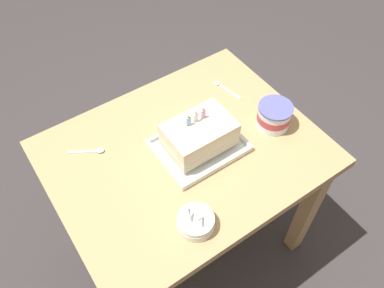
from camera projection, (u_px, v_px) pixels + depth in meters
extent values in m
plane|color=#383333|center=(187.00, 238.00, 1.99)|extent=(8.00, 8.00, 0.00)
cube|color=tan|center=(185.00, 154.00, 1.44)|extent=(0.96, 0.76, 0.04)
cube|color=tan|center=(308.00, 209.00, 1.71)|extent=(0.06, 0.06, 0.69)
cube|color=tan|center=(67.00, 199.00, 1.74)|extent=(0.06, 0.06, 0.69)
cube|color=tan|center=(219.00, 119.00, 2.03)|extent=(0.06, 0.06, 0.69)
cube|color=silver|center=(199.00, 147.00, 1.43)|extent=(0.30, 0.24, 0.01)
cube|color=silver|center=(218.00, 167.00, 1.36)|extent=(0.30, 0.01, 0.02)
cube|color=silver|center=(181.00, 125.00, 1.48)|extent=(0.30, 0.01, 0.02)
cube|color=silver|center=(164.00, 163.00, 1.37)|extent=(0.01, 0.22, 0.02)
cube|color=silver|center=(231.00, 127.00, 1.47)|extent=(0.01, 0.22, 0.02)
cube|color=beige|center=(199.00, 140.00, 1.40)|extent=(0.24, 0.16, 0.04)
cube|color=beige|center=(199.00, 135.00, 1.38)|extent=(0.23, 0.16, 0.03)
cube|color=beige|center=(199.00, 129.00, 1.35)|extent=(0.24, 0.16, 0.04)
cube|color=silver|center=(201.00, 127.00, 1.33)|extent=(0.18, 0.03, 0.00)
cube|color=#8CB7EA|center=(188.00, 121.00, 1.32)|extent=(0.02, 0.01, 0.04)
ellipsoid|color=yellow|center=(188.00, 116.00, 1.30)|extent=(0.01, 0.01, 0.01)
cube|color=white|center=(196.00, 118.00, 1.33)|extent=(0.02, 0.01, 0.04)
ellipsoid|color=yellow|center=(196.00, 113.00, 1.31)|extent=(0.01, 0.01, 0.01)
cube|color=#E099C6|center=(203.00, 114.00, 1.34)|extent=(0.02, 0.01, 0.04)
ellipsoid|color=yellow|center=(203.00, 109.00, 1.33)|extent=(0.01, 0.01, 0.01)
cylinder|color=silver|center=(196.00, 223.00, 1.23)|extent=(0.12, 0.12, 0.03)
cylinder|color=silver|center=(196.00, 221.00, 1.22)|extent=(0.12, 0.12, 0.03)
cylinder|color=silver|center=(201.00, 218.00, 1.19)|extent=(0.05, 0.03, 0.06)
cylinder|color=silver|center=(190.00, 219.00, 1.19)|extent=(0.01, 0.05, 0.06)
cylinder|color=silver|center=(190.00, 218.00, 1.19)|extent=(0.02, 0.04, 0.05)
cylinder|color=white|center=(274.00, 117.00, 1.47)|extent=(0.12, 0.12, 0.09)
cylinder|color=#B23D47|center=(274.00, 116.00, 1.46)|extent=(0.12, 0.12, 0.03)
cylinder|color=#595CAF|center=(276.00, 108.00, 1.43)|extent=(0.13, 0.13, 0.01)
ellipsoid|color=silver|center=(100.00, 150.00, 1.42)|extent=(0.04, 0.03, 0.01)
cube|color=silver|center=(82.00, 152.00, 1.42)|extent=(0.09, 0.06, 0.00)
ellipsoid|color=silver|center=(217.00, 83.00, 1.64)|extent=(0.02, 0.03, 0.01)
cube|color=silver|center=(230.00, 92.00, 1.61)|extent=(0.03, 0.11, 0.00)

